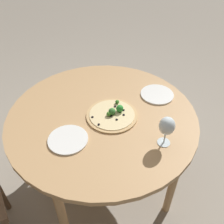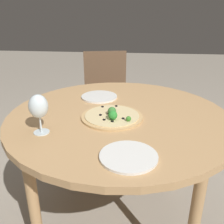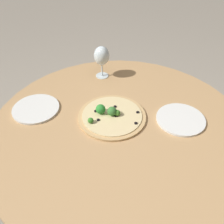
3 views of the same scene
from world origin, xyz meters
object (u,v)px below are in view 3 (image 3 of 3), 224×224
plate_far (36,109)px  plate_near (181,119)px  pizza (111,115)px  wine_glass (102,56)px

plate_far → plate_near: bearing=107.8°
pizza → plate_near: (-0.11, 0.29, -0.01)m
plate_near → plate_far: 0.66m
pizza → wine_glass: size_ratio=1.74×
plate_near → plate_far: size_ratio=1.00×
pizza → plate_far: bearing=-74.4°
wine_glass → plate_near: 0.52m
pizza → wine_glass: bearing=-147.4°
plate_near → wine_glass: bearing=-111.1°
pizza → plate_far: (0.10, -0.34, -0.01)m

